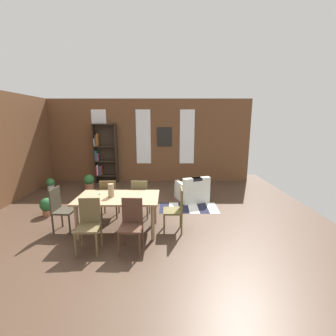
# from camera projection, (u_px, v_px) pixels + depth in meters

# --- Properties ---
(ground_plane) EXTENTS (9.60, 9.60, 0.00)m
(ground_plane) POSITION_uv_depth(u_px,v_px,m) (129.00, 221.00, 5.38)
(ground_plane) COLOR #493527
(back_wall_brick) EXTENTS (8.10, 0.12, 3.13)m
(back_wall_brick) POSITION_uv_depth(u_px,v_px,m) (144.00, 141.00, 8.73)
(back_wall_brick) COLOR brown
(back_wall_brick) RESTS_ON ground
(window_pane_0) EXTENTS (0.55, 0.02, 2.03)m
(window_pane_0) POSITION_uv_depth(u_px,v_px,m) (100.00, 137.00, 8.63)
(window_pane_0) COLOR white
(window_pane_1) EXTENTS (0.55, 0.02, 2.03)m
(window_pane_1) POSITION_uv_depth(u_px,v_px,m) (144.00, 137.00, 8.63)
(window_pane_1) COLOR white
(window_pane_2) EXTENTS (0.55, 0.02, 2.03)m
(window_pane_2) POSITION_uv_depth(u_px,v_px,m) (187.00, 137.00, 8.63)
(window_pane_2) COLOR white
(dining_table) EXTENTS (1.69, 0.97, 0.77)m
(dining_table) POSITION_uv_depth(u_px,v_px,m) (118.00, 201.00, 4.77)
(dining_table) COLOR #967654
(dining_table) RESTS_ON ground
(vase_on_table) EXTENTS (0.12, 0.12, 0.28)m
(vase_on_table) POSITION_uv_depth(u_px,v_px,m) (111.00, 190.00, 4.73)
(vase_on_table) COLOR #998466
(vase_on_table) RESTS_ON dining_table
(tealight_candle_0) EXTENTS (0.04, 0.04, 0.04)m
(tealight_candle_0) POSITION_uv_depth(u_px,v_px,m) (100.00, 193.00, 4.91)
(tealight_candle_0) COLOR silver
(tealight_candle_0) RESTS_ON dining_table
(dining_chair_far_left) EXTENTS (0.42, 0.42, 0.95)m
(dining_chair_far_left) POSITION_uv_depth(u_px,v_px,m) (109.00, 197.00, 5.50)
(dining_chair_far_left) COLOR #513F21
(dining_chair_far_left) RESTS_ON ground
(dining_chair_head_left) EXTENTS (0.43, 0.43, 0.95)m
(dining_chair_head_left) POSITION_uv_depth(u_px,v_px,m) (61.00, 208.00, 4.81)
(dining_chair_head_left) COLOR #383126
(dining_chair_head_left) RESTS_ON ground
(dining_chair_near_right) EXTENTS (0.42, 0.42, 0.95)m
(dining_chair_near_right) POSITION_uv_depth(u_px,v_px,m) (132.00, 223.00, 4.11)
(dining_chair_near_right) COLOR #4D3022
(dining_chair_near_right) RESTS_ON ground
(dining_chair_far_right) EXTENTS (0.42, 0.42, 0.95)m
(dining_chair_far_right) POSITION_uv_depth(u_px,v_px,m) (141.00, 197.00, 5.50)
(dining_chair_far_right) COLOR brown
(dining_chair_far_right) RESTS_ON ground
(dining_chair_near_left) EXTENTS (0.42, 0.42, 0.95)m
(dining_chair_near_left) POSITION_uv_depth(u_px,v_px,m) (89.00, 223.00, 4.11)
(dining_chair_near_left) COLOR brown
(dining_chair_near_left) RESTS_ON ground
(dining_chair_head_right) EXTENTS (0.40, 0.40, 0.95)m
(dining_chair_head_right) POSITION_uv_depth(u_px,v_px,m) (176.00, 208.00, 4.81)
(dining_chair_head_right) COLOR brown
(dining_chair_head_right) RESTS_ON ground
(bookshelf_tall) EXTENTS (0.86, 0.31, 2.22)m
(bookshelf_tall) POSITION_uv_depth(u_px,v_px,m) (104.00, 154.00, 8.59)
(bookshelf_tall) COLOR #2D2319
(bookshelf_tall) RESTS_ON ground
(armchair_white) EXTENTS (1.02, 1.02, 0.75)m
(armchair_white) POSITION_uv_depth(u_px,v_px,m) (192.00, 191.00, 6.75)
(armchair_white) COLOR silver
(armchair_white) RESTS_ON ground
(potted_plant_by_shelf) EXTENTS (0.33, 0.33, 0.44)m
(potted_plant_by_shelf) POSITION_uv_depth(u_px,v_px,m) (47.00, 206.00, 5.68)
(potted_plant_by_shelf) COLOR #9E6042
(potted_plant_by_shelf) RESTS_ON ground
(potted_plant_corner) EXTENTS (0.27, 0.27, 0.39)m
(potted_plant_corner) POSITION_uv_depth(u_px,v_px,m) (51.00, 184.00, 7.83)
(potted_plant_corner) COLOR silver
(potted_plant_corner) RESTS_ON ground
(potted_plant_window) EXTENTS (0.34, 0.34, 0.52)m
(potted_plant_window) POSITION_uv_depth(u_px,v_px,m) (89.00, 182.00, 7.83)
(potted_plant_window) COLOR #9E6042
(potted_plant_window) RESTS_ON ground
(striped_rug) EXTENTS (1.57, 0.79, 0.01)m
(striped_rug) POSITION_uv_depth(u_px,v_px,m) (189.00, 208.00, 6.19)
(striped_rug) COLOR #1E1E33
(striped_rug) RESTS_ON ground
(framed_picture) EXTENTS (0.56, 0.03, 0.72)m
(framed_picture) POSITION_uv_depth(u_px,v_px,m) (165.00, 137.00, 8.62)
(framed_picture) COLOR black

